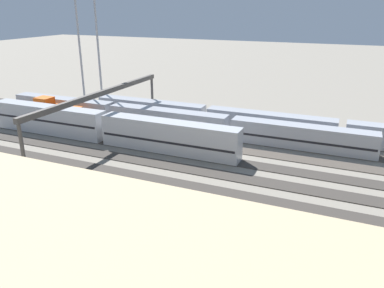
{
  "coord_description": "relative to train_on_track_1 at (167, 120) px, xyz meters",
  "views": [
    {
      "loc": [
        -20.63,
        50.28,
        21.9
      ],
      "look_at": [
        0.39,
        1.41,
        2.5
      ],
      "focal_mm": 35.61,
      "sensor_mm": 36.0,
      "label": 1
    }
  ],
  "objects": [
    {
      "name": "train_on_track_1",
      "position": [
        0.0,
        0.0,
        0.0
      ],
      "size": [
        71.4,
        3.06,
        3.8
      ],
      "color": "#A8AAB2",
      "rests_on": "ground_plane"
    },
    {
      "name": "light_mast_0",
      "position": [
        24.71,
        -7.53,
        17.69
      ],
      "size": [
        2.8,
        0.7,
        31.55
      ],
      "color": "#9EA0A5",
      "rests_on": "ground_plane"
    },
    {
      "name": "track_bed_3",
      "position": [
        -10.24,
        10.0,
        -1.94
      ],
      "size": [
        140.0,
        2.8,
        0.12
      ],
      "primitive_type": "cube",
      "color": "#3D3833",
      "rests_on": "ground_plane"
    },
    {
      "name": "track_bed_4",
      "position": [
        -10.24,
        15.0,
        -1.94
      ],
      "size": [
        140.0,
        2.8,
        0.12
      ],
      "primitive_type": "cube",
      "color": "#3D3833",
      "rests_on": "ground_plane"
    },
    {
      "name": "ground_plane",
      "position": [
        -10.24,
        10.0,
        -2.0
      ],
      "size": [
        400.0,
        400.0,
        0.0
      ],
      "primitive_type": "plane",
      "color": "gray"
    },
    {
      "name": "light_mast_2",
      "position": [
        20.74,
        -8.68,
        18.0
      ],
      "size": [
        2.8,
        0.7,
        32.14
      ],
      "color": "#9EA0A5",
      "rests_on": "ground_plane"
    },
    {
      "name": "train_on_track_0",
      "position": [
        -28.54,
        -5.0,
        0.09
      ],
      "size": [
        90.6,
        3.0,
        4.4
      ],
      "color": "black",
      "rests_on": "ground_plane"
    },
    {
      "name": "train_on_track_3",
      "position": [
        6.75,
        10.0,
        0.61
      ],
      "size": [
        47.2,
        3.06,
        5.0
      ],
      "color": "#B7BABF",
      "rests_on": "ground_plane"
    },
    {
      "name": "signal_gantry",
      "position": [
        7.04,
        10.0,
        5.66
      ],
      "size": [
        0.7,
        35.0,
        8.8
      ],
      "color": "#4C4742",
      "rests_on": "ground_plane"
    },
    {
      "name": "track_bed_2",
      "position": [
        -10.24,
        5.0,
        -1.94
      ],
      "size": [
        140.0,
        2.8,
        0.12
      ],
      "primitive_type": "cube",
      "color": "#4C443D",
      "rests_on": "ground_plane"
    },
    {
      "name": "track_bed_0",
      "position": [
        -10.24,
        -5.0,
        -1.94
      ],
      "size": [
        140.0,
        2.8,
        0.12
      ],
      "primitive_type": "cube",
      "color": "#3D3833",
      "rests_on": "ground_plane"
    },
    {
      "name": "track_bed_5",
      "position": [
        -10.24,
        20.0,
        -1.94
      ],
      "size": [
        140.0,
        2.8,
        0.12
      ],
      "primitive_type": "cube",
      "color": "#3D3833",
      "rests_on": "ground_plane"
    },
    {
      "name": "train_on_track_2",
      "position": [
        21.57,
        5.0,
        0.16
      ],
      "size": [
        10.0,
        3.0,
        5.0
      ],
      "color": "#D85914",
      "rests_on": "ground_plane"
    },
    {
      "name": "track_bed_6",
      "position": [
        -10.24,
        25.0,
        -1.94
      ],
      "size": [
        140.0,
        2.8,
        0.12
      ],
      "primitive_type": "cube",
      "color": "#3D3833",
      "rests_on": "ground_plane"
    },
    {
      "name": "track_bed_1",
      "position": [
        -10.24,
        0.0,
        -1.94
      ],
      "size": [
        140.0,
        2.8,
        0.12
      ],
      "primitive_type": "cube",
      "color": "#4C443D",
      "rests_on": "ground_plane"
    }
  ]
}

